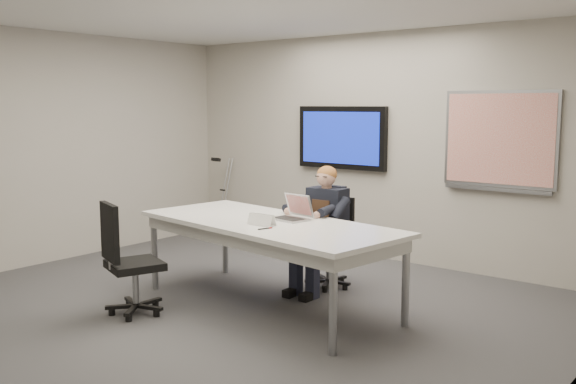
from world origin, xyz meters
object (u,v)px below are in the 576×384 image
Objects in this scene: office_chair_near at (130,280)px; seated_person at (318,242)px; laptop at (293,213)px; office_chair_far at (330,259)px; conference_table at (268,231)px.

office_chair_near is 1.91m from seated_person.
office_chair_near is 2.86× the size of laptop.
office_chair_near is at bearing -121.44° from office_chair_far.
seated_person is (0.00, -0.24, 0.23)m from office_chair_far.
conference_table is at bearing -109.78° from laptop.
seated_person is 3.54× the size of laptop.
conference_table is 1.03m from office_chair_far.
office_chair_near is 1.64m from laptop.
office_chair_near is at bearing -119.63° from laptop.
office_chair_near is 0.81× the size of seated_person.
office_chair_far is 2.11m from office_chair_near.
seated_person is at bearing -98.41° from office_chair_near.
office_chair_near reaches higher than conference_table.
conference_table is 7.66× the size of laptop.
office_chair_far is at bearing -95.25° from office_chair_near.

